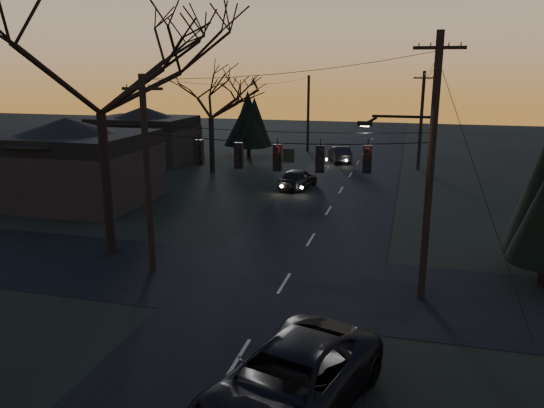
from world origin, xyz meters
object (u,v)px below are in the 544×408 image
(utility_pole_right, at_px, (421,298))
(bare_tree_left, at_px, (96,52))
(utility_pole_left, at_px, (153,270))
(utility_pole_far_r, at_px, (418,169))
(sedan_oncoming_b, at_px, (340,154))
(sedan_oncoming_a, at_px, (298,179))
(suv_near, at_px, (289,383))
(utility_pole_far_l, at_px, (308,151))

(utility_pole_right, distance_m, bare_tree_left, 17.40)
(utility_pole_left, height_order, bare_tree_left, bare_tree_left)
(utility_pole_far_r, bearing_deg, bare_tree_left, -118.90)
(sedan_oncoming_b, bearing_deg, utility_pole_far_r, 146.93)
(sedan_oncoming_a, xyz_separation_m, sedan_oncoming_b, (1.47, 12.25, -0.00))
(utility_pole_far_r, bearing_deg, utility_pole_right, -90.00)
(suv_near, xyz_separation_m, sedan_oncoming_b, (-3.86, 38.35, -0.16))
(utility_pole_right, relative_size, utility_pole_far_l, 1.25)
(utility_pole_far_r, xyz_separation_m, suv_near, (-3.37, -36.33, 0.91))
(suv_near, relative_size, sedan_oncoming_b, 1.43)
(utility_pole_far_r, bearing_deg, utility_pole_left, -112.33)
(utility_pole_far_r, bearing_deg, sedan_oncoming_a, -130.39)
(utility_pole_left, bearing_deg, sedan_oncoming_b, 81.90)
(utility_pole_right, xyz_separation_m, suv_near, (-3.37, -8.33, 0.91))
(bare_tree_left, bearing_deg, sedan_oncoming_b, 75.54)
(utility_pole_left, distance_m, utility_pole_far_l, 36.00)
(utility_pole_far_r, relative_size, sedan_oncoming_b, 1.86)
(utility_pole_right, relative_size, bare_tree_left, 0.74)
(utility_pole_right, xyz_separation_m, utility_pole_far_l, (-11.50, 36.00, 0.00))
(utility_pole_far_r, relative_size, bare_tree_left, 0.63)
(utility_pole_far_l, relative_size, sedan_oncoming_a, 1.81)
(utility_pole_far_r, relative_size, suv_near, 1.30)
(suv_near, height_order, sedan_oncoming_b, suv_near)
(suv_near, distance_m, sedan_oncoming_a, 26.65)
(utility_pole_far_r, distance_m, suv_near, 36.50)
(utility_pole_left, distance_m, sedan_oncoming_a, 18.01)
(utility_pole_far_r, height_order, sedan_oncoming_a, utility_pole_far_r)
(sedan_oncoming_a, relative_size, sedan_oncoming_b, 0.97)
(bare_tree_left, xyz_separation_m, sedan_oncoming_a, (5.84, 16.13, -8.66))
(utility_pole_left, bearing_deg, suv_near, -45.70)
(utility_pole_left, bearing_deg, utility_pole_right, 0.00)
(utility_pole_right, xyz_separation_m, utility_pole_left, (-11.50, 0.00, 0.00))
(utility_pole_right, height_order, utility_pole_left, utility_pole_right)
(utility_pole_left, relative_size, bare_tree_left, 0.63)
(utility_pole_left, bearing_deg, bare_tree_left, 151.55)
(utility_pole_right, distance_m, sedan_oncoming_a, 19.80)
(sedan_oncoming_b, bearing_deg, suv_near, 78.31)
(utility_pole_right, height_order, utility_pole_far_r, utility_pole_right)
(utility_pole_left, xyz_separation_m, utility_pole_far_r, (11.50, 28.00, 0.00))
(utility_pole_left, relative_size, suv_near, 1.30)
(utility_pole_far_r, relative_size, sedan_oncoming_a, 1.92)
(utility_pole_far_r, relative_size, utility_pole_far_l, 1.06)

